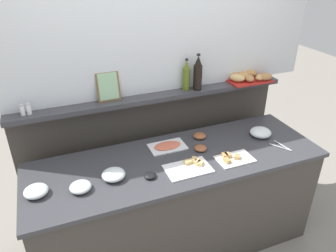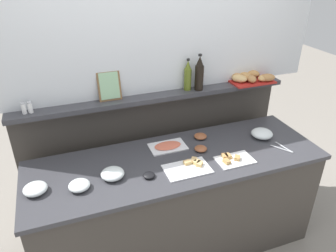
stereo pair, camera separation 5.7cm
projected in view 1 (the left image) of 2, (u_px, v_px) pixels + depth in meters
The scene contains 21 objects.
ground_plane at pixel (154, 201), 3.44m from camera, with size 12.00×12.00×0.00m, color gray.
buffet_counter at pixel (177, 204), 2.73m from camera, with size 2.30×0.76×0.92m.
back_ledge_unit at pixel (154, 150), 3.08m from camera, with size 2.39×0.22×1.27m.
upper_wall_panel at pixel (150, 10), 2.50m from camera, with size 2.99×0.08×1.33m, color silver.
sandwich_platter_side at pixel (233, 158), 2.49m from camera, with size 0.28×0.18×0.04m.
sandwich_platter_front at pixel (190, 167), 2.39m from camera, with size 0.34×0.22×0.04m.
cold_cuts_platter at pixel (167, 146), 2.65m from camera, with size 0.30×0.19×0.02m.
glass_bowl_large at pixel (114, 175), 2.27m from camera, with size 0.17×0.17×0.07m.
glass_bowl_medium at pixel (81, 187), 2.16m from camera, with size 0.15×0.15×0.06m.
glass_bowl_small at pixel (260, 133), 2.80m from camera, with size 0.18×0.18×0.07m.
glass_bowl_extra at pixel (36, 191), 2.12m from camera, with size 0.16×0.16×0.06m.
condiment_bowl_red at pixel (200, 136), 2.78m from camera, with size 0.11×0.11×0.04m, color brown.
condiment_bowl_teal at pixel (150, 175), 2.29m from camera, with size 0.09×0.09×0.03m, color black.
condiment_bowl_cream at pixel (201, 148), 2.60m from camera, with size 0.10×0.10×0.04m, color brown.
serving_tongs at pixel (282, 147), 2.65m from camera, with size 0.11×0.19×0.01m.
olive_oil_bottle at pixel (186, 76), 2.78m from camera, with size 0.06×0.06×0.28m.
wine_bottle_dark at pixel (198, 74), 2.77m from camera, with size 0.08×0.08×0.32m.
salt_shaker at pixel (22, 110), 2.37m from camera, with size 0.03×0.03×0.09m.
pepper_shaker at pixel (29, 109), 2.39m from camera, with size 0.03×0.03×0.09m.
bread_basket at pixel (248, 77), 3.01m from camera, with size 0.42×0.28×0.08m.
framed_picture at pixel (108, 86), 2.58m from camera, with size 0.18×0.07×0.24m.
Camera 1 is at (-0.84, -1.91, 2.33)m, focal length 34.70 mm.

